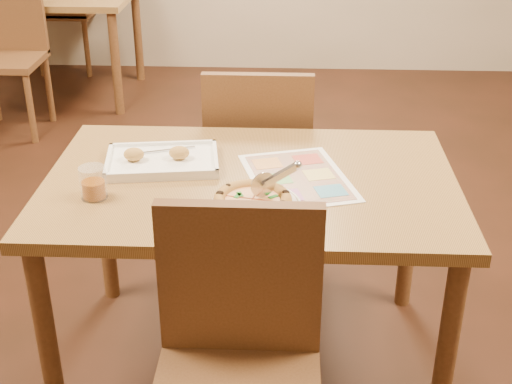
{
  "coord_description": "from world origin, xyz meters",
  "views": [
    {
      "loc": [
        0.11,
        -2.02,
        1.71
      ],
      "look_at": [
        0.03,
        -0.19,
        0.77
      ],
      "focal_mm": 50.0,
      "sensor_mm": 36.0,
      "label": 1
    }
  ],
  "objects_px": {
    "appetizer_tray": "(162,161)",
    "menu": "(298,177)",
    "dining_table": "(251,202)",
    "plate": "(256,205)",
    "pizza": "(253,200)",
    "chair_near": "(238,338)",
    "chair_far": "(259,147)",
    "pizza_cutter": "(275,178)",
    "bg_table": "(38,5)",
    "glass_tumbler": "(93,185)",
    "bg_chair_near": "(8,38)"
  },
  "relations": [
    {
      "from": "appetizer_tray",
      "to": "bg_table",
      "type": "bearing_deg",
      "value": 115.64
    },
    {
      "from": "pizza",
      "to": "dining_table",
      "type": "bearing_deg",
      "value": 94.81
    },
    {
      "from": "dining_table",
      "to": "glass_tumbler",
      "type": "relative_size",
      "value": 13.14
    },
    {
      "from": "bg_chair_near",
      "to": "menu",
      "type": "xyz_separation_m",
      "value": [
        1.75,
        -2.19,
        0.16
      ]
    },
    {
      "from": "dining_table",
      "to": "chair_near",
      "type": "distance_m",
      "value": 0.61
    },
    {
      "from": "bg_chair_near",
      "to": "appetizer_tray",
      "type": "xyz_separation_m",
      "value": [
        1.3,
        -2.11,
        0.17
      ]
    },
    {
      "from": "chair_near",
      "to": "bg_chair_near",
      "type": "distance_m",
      "value": 3.22
    },
    {
      "from": "bg_chair_near",
      "to": "pizza",
      "type": "xyz_separation_m",
      "value": [
        1.62,
        -2.39,
        0.18
      ]
    },
    {
      "from": "chair_near",
      "to": "glass_tumbler",
      "type": "relative_size",
      "value": 4.75
    },
    {
      "from": "bg_chair_near",
      "to": "pizza",
      "type": "distance_m",
      "value": 2.9
    },
    {
      "from": "dining_table",
      "to": "chair_far",
      "type": "height_order",
      "value": "chair_far"
    },
    {
      "from": "bg_chair_near",
      "to": "menu",
      "type": "bearing_deg",
      "value": -51.37
    },
    {
      "from": "plate",
      "to": "pizza",
      "type": "xyz_separation_m",
      "value": [
        -0.01,
        -0.0,
        0.02
      ]
    },
    {
      "from": "chair_near",
      "to": "chair_far",
      "type": "relative_size",
      "value": 1.0
    },
    {
      "from": "bg_table",
      "to": "appetizer_tray",
      "type": "xyz_separation_m",
      "value": [
        1.3,
        -2.71,
        0.1
      ]
    },
    {
      "from": "dining_table",
      "to": "plate",
      "type": "xyz_separation_m",
      "value": [
        0.03,
        -0.19,
        0.09
      ]
    },
    {
      "from": "pizza",
      "to": "menu",
      "type": "relative_size",
      "value": 0.55
    },
    {
      "from": "appetizer_tray",
      "to": "glass_tumbler",
      "type": "height_order",
      "value": "glass_tumbler"
    },
    {
      "from": "dining_table",
      "to": "menu",
      "type": "height_order",
      "value": "menu"
    },
    {
      "from": "dining_table",
      "to": "bg_table",
      "type": "xyz_separation_m",
      "value": [
        -1.6,
        2.8,
        0.0
      ]
    },
    {
      "from": "glass_tumbler",
      "to": "plate",
      "type": "bearing_deg",
      "value": -4.63
    },
    {
      "from": "bg_table",
      "to": "plate",
      "type": "distance_m",
      "value": 3.41
    },
    {
      "from": "bg_table",
      "to": "pizza_cutter",
      "type": "distance_m",
      "value": 3.41
    },
    {
      "from": "pizza_cutter",
      "to": "menu",
      "type": "height_order",
      "value": "pizza_cutter"
    },
    {
      "from": "chair_far",
      "to": "pizza_cutter",
      "type": "height_order",
      "value": "chair_far"
    },
    {
      "from": "dining_table",
      "to": "bg_table",
      "type": "distance_m",
      "value": 3.22
    },
    {
      "from": "appetizer_tray",
      "to": "menu",
      "type": "relative_size",
      "value": 0.94
    },
    {
      "from": "chair_near",
      "to": "pizza_cutter",
      "type": "relative_size",
      "value": 3.34
    },
    {
      "from": "chair_far",
      "to": "bg_chair_near",
      "type": "relative_size",
      "value": 1.0
    },
    {
      "from": "chair_near",
      "to": "glass_tumbler",
      "type": "height_order",
      "value": "chair_near"
    },
    {
      "from": "chair_near",
      "to": "appetizer_tray",
      "type": "bearing_deg",
      "value": 113.36
    },
    {
      "from": "dining_table",
      "to": "plate",
      "type": "distance_m",
      "value": 0.21
    },
    {
      "from": "pizza",
      "to": "glass_tumbler",
      "type": "bearing_deg",
      "value": 174.69
    },
    {
      "from": "appetizer_tray",
      "to": "pizza",
      "type": "bearing_deg",
      "value": -42.02
    },
    {
      "from": "appetizer_tray",
      "to": "chair_near",
      "type": "bearing_deg",
      "value": -66.64
    },
    {
      "from": "pizza_cutter",
      "to": "chair_near",
      "type": "bearing_deg",
      "value": -127.77
    },
    {
      "from": "chair_near",
      "to": "bg_chair_near",
      "type": "height_order",
      "value": "same"
    },
    {
      "from": "pizza",
      "to": "glass_tumbler",
      "type": "distance_m",
      "value": 0.48
    },
    {
      "from": "bg_chair_near",
      "to": "glass_tumbler",
      "type": "bearing_deg",
      "value": -64.12
    },
    {
      "from": "appetizer_tray",
      "to": "glass_tumbler",
      "type": "xyz_separation_m",
      "value": [
        -0.16,
        -0.24,
        0.03
      ]
    },
    {
      "from": "plate",
      "to": "dining_table",
      "type": "bearing_deg",
      "value": 97.76
    },
    {
      "from": "dining_table",
      "to": "menu",
      "type": "bearing_deg",
      "value": 3.89
    },
    {
      "from": "bg_chair_near",
      "to": "glass_tumbler",
      "type": "height_order",
      "value": "bg_chair_near"
    },
    {
      "from": "plate",
      "to": "pizza",
      "type": "relative_size",
      "value": 1.15
    },
    {
      "from": "chair_far",
      "to": "chair_near",
      "type": "bearing_deg",
      "value": 90.0
    },
    {
      "from": "dining_table",
      "to": "bg_chair_near",
      "type": "xyz_separation_m",
      "value": [
        -1.6,
        2.2,
        -0.07
      ]
    },
    {
      "from": "pizza",
      "to": "menu",
      "type": "height_order",
      "value": "pizza"
    },
    {
      "from": "glass_tumbler",
      "to": "dining_table",
      "type": "bearing_deg",
      "value": 18.33
    },
    {
      "from": "bg_table",
      "to": "plate",
      "type": "height_order",
      "value": "plate"
    },
    {
      "from": "plate",
      "to": "menu",
      "type": "distance_m",
      "value": 0.24
    }
  ]
}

